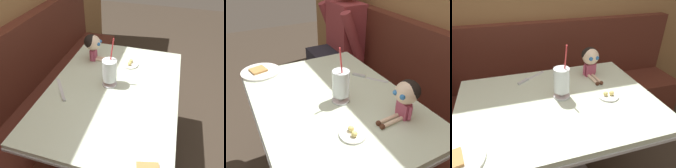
# 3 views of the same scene
# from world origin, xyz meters

# --- Properties ---
(ground_plane) EXTENTS (8.00, 8.00, 0.00)m
(ground_plane) POSITION_xyz_m (0.00, 0.00, 0.00)
(ground_plane) COLOR #382D23
(booth_bench) EXTENTS (2.60, 0.48, 1.00)m
(booth_bench) POSITION_xyz_m (0.00, 0.81, 0.33)
(booth_bench) COLOR #512319
(booth_bench) RESTS_ON ground
(diner_table) EXTENTS (1.11, 0.81, 0.74)m
(diner_table) POSITION_xyz_m (0.00, 0.18, 0.54)
(diner_table) COLOR beige
(diner_table) RESTS_ON ground
(milkshake_glass) EXTENTS (0.10, 0.10, 0.32)m
(milkshake_glass) POSITION_xyz_m (0.03, 0.21, 0.84)
(milkshake_glass) COLOR silver
(milkshake_glass) RESTS_ON diner_table
(butter_saucer) EXTENTS (0.12, 0.12, 0.04)m
(butter_saucer) POSITION_xyz_m (0.29, 0.14, 0.75)
(butter_saucer) COLOR white
(butter_saucer) RESTS_ON diner_table
(butter_knife) EXTENTS (0.20, 0.16, 0.01)m
(butter_knife) POSITION_xyz_m (-0.13, 0.47, 0.74)
(butter_knife) COLOR silver
(butter_knife) RESTS_ON diner_table
(seated_doll) EXTENTS (0.12, 0.22, 0.20)m
(seated_doll) POSITION_xyz_m (0.29, 0.42, 0.87)
(seated_doll) COLOR #B74C6B
(seated_doll) RESTS_ON diner_table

